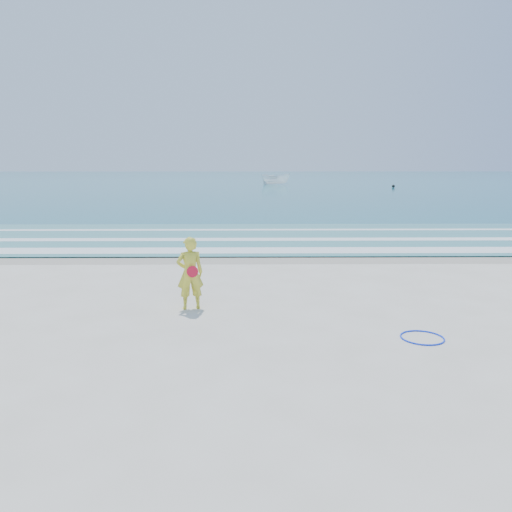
{
  "coord_description": "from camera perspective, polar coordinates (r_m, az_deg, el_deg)",
  "views": [
    {
      "loc": [
        -0.1,
        -9.13,
        3.45
      ],
      "look_at": [
        0.05,
        4.0,
        1.0
      ],
      "focal_mm": 35.0,
      "sensor_mm": 36.0,
      "label": 1
    }
  ],
  "objects": [
    {
      "name": "boat",
      "position": [
        81.25,
        2.26,
        8.79
      ],
      "size": [
        4.93,
        2.76,
        1.8
      ],
      "primitive_type": "imported",
      "rotation": [
        0.0,
        0.0,
        1.34
      ],
      "color": "white",
      "rests_on": "ocean"
    },
    {
      "name": "foam_far",
      "position": [
        25.86,
        -0.42,
        3.02
      ],
      "size": [
        400.0,
        0.6,
        0.01
      ],
      "primitive_type": "cube",
      "color": "white",
      "rests_on": "shallow"
    },
    {
      "name": "foam_near",
      "position": [
        19.73,
        -0.34,
        0.65
      ],
      "size": [
        400.0,
        1.4,
        0.01
      ],
      "primitive_type": "cube",
      "color": "white",
      "rests_on": "shallow"
    },
    {
      "name": "hoop",
      "position": [
        10.64,
        18.46,
        -8.84
      ],
      "size": [
        0.94,
        0.94,
        0.03
      ],
      "primitive_type": "torus",
      "rotation": [
        0.0,
        0.0,
        0.09
      ],
      "color": "#0D33F2",
      "rests_on": "ground"
    },
    {
      "name": "wet_sand",
      "position": [
        18.46,
        -0.32,
        -0.2
      ],
      "size": [
        400.0,
        2.4,
        0.0
      ],
      "primitive_type": "cube",
      "color": "#B2A893",
      "rests_on": "ground"
    },
    {
      "name": "woman",
      "position": [
        11.97,
        -7.55,
        -1.95
      ],
      "size": [
        0.72,
        0.57,
        1.75
      ],
      "color": "yellow",
      "rests_on": "ground"
    },
    {
      "name": "foam_mid",
      "position": [
        22.59,
        -0.38,
        1.92
      ],
      "size": [
        400.0,
        0.9,
        0.01
      ],
      "primitive_type": "cube",
      "color": "white",
      "rests_on": "shallow"
    },
    {
      "name": "shallow",
      "position": [
        23.38,
        -0.39,
        2.19
      ],
      "size": [
        400.0,
        10.0,
        0.01
      ],
      "primitive_type": "cube",
      "color": "#59B7AD",
      "rests_on": "ocean"
    },
    {
      "name": "ocean",
      "position": [
        114.19,
        -0.6,
        8.85
      ],
      "size": [
        400.0,
        190.0,
        0.04
      ],
      "primitive_type": "cube",
      "color": "#19727F",
      "rests_on": "ground"
    },
    {
      "name": "buoy",
      "position": [
        73.46,
        15.43,
        7.7
      ],
      "size": [
        0.43,
        0.43,
        0.43
      ],
      "primitive_type": "sphere",
      "color": "black",
      "rests_on": "ocean"
    },
    {
      "name": "ground",
      "position": [
        9.76,
        -0.01,
        -10.13
      ],
      "size": [
        400.0,
        400.0,
        0.0
      ],
      "primitive_type": "plane",
      "color": "silver",
      "rests_on": "ground"
    }
  ]
}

